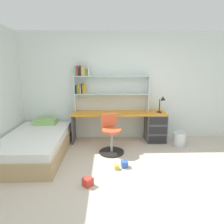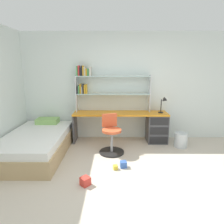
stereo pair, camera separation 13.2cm
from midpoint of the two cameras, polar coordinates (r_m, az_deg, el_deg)
ground_plane at (r=3.05m, az=4.86°, el=-22.18°), size 5.84×5.50×0.02m
room_shell at (r=3.79m, az=-15.14°, el=5.54°), size 5.84×5.50×2.57m
desk at (r=4.72m, az=8.59°, el=-3.63°), size 2.21×0.51×0.71m
bookshelf_hutch at (r=4.61m, az=-4.36°, el=8.18°), size 1.76×0.22×1.08m
desk_lamp at (r=4.64m, az=13.94°, el=2.87°), size 0.20×0.17×0.38m
swivel_chair at (r=4.07m, az=-1.19°, el=-7.60°), size 0.52×0.52×0.80m
bed_platform at (r=4.30m, az=-22.33°, el=-8.80°), size 1.17×1.98×0.57m
waste_bin at (r=4.67m, az=18.46°, el=-7.60°), size 0.29×0.29×0.32m
toy_block_blue_0 at (r=3.59m, az=2.59°, el=-15.10°), size 0.13×0.13×0.11m
toy_block_red_1 at (r=3.13m, az=-8.42°, el=-19.66°), size 0.18×0.18×0.13m
toy_block_yellow_2 at (r=3.53m, az=0.28°, el=-15.97°), size 0.09×0.09×0.08m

